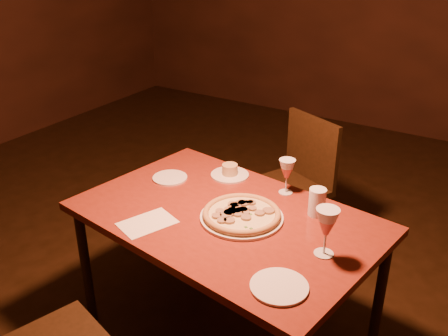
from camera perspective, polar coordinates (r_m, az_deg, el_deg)
The scene contains 10 objects.
dining_table at distance 2.23m, azimuth 0.26°, elevation -6.72°, with size 1.42×1.03×0.70m.
chair_far at distance 3.00m, azimuth 8.05°, elevation -1.40°, with size 0.55×0.55×0.86m.
pizza_plate at distance 2.16m, azimuth 2.03°, elevation -5.32°, with size 0.36×0.36×0.04m.
ramekin_saucer at distance 2.53m, azimuth 0.67°, elevation -0.47°, with size 0.19×0.19×0.06m.
wine_glass_far at distance 2.36m, azimuth 7.16°, elevation -0.96°, with size 0.08×0.08×0.17m, color #C15250, non-canonical shape.
wine_glass_right at distance 1.94m, azimuth 11.57°, elevation -7.19°, with size 0.09×0.09×0.20m, color #C15250, non-canonical shape.
water_tumbler at distance 2.21m, azimuth 10.59°, elevation -3.84°, with size 0.08×0.08×0.13m, color silver.
side_plate_left at distance 2.52m, azimuth -6.20°, elevation -1.11°, with size 0.17×0.17×0.01m, color silver.
side_plate_near at distance 1.80m, azimuth 6.32°, elevation -13.31°, with size 0.21×0.21×0.01m, color silver.
menu_card at distance 2.16m, azimuth -8.76°, elevation -6.23°, with size 0.16×0.23×0.00m, color silver.
Camera 1 is at (1.11, -1.40, 1.83)m, focal length 40.00 mm.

